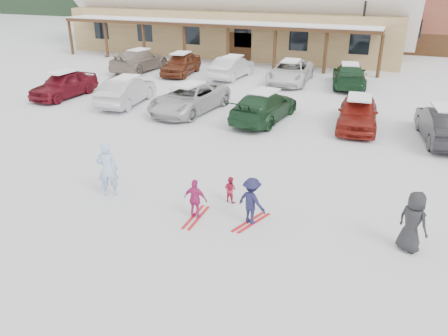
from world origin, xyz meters
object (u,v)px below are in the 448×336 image
at_px(lamp_post, 364,15).
at_px(parked_car_7, 139,60).
at_px(bystander_dark, 413,222).
at_px(parked_car_1, 126,91).
at_px(toddler_red, 230,189).
at_px(parked_car_3, 264,106).
at_px(parked_car_11, 349,75).
at_px(parked_car_8, 181,64).
at_px(parked_car_10, 290,72).
at_px(parked_car_4, 358,113).
at_px(parked_car_9, 232,67).
at_px(day_lodge, 238,4).
at_px(child_magenta, 195,199).
at_px(adult_skier, 108,169).
at_px(parked_car_5, 444,125).
at_px(parked_car_0, 64,84).
at_px(parked_car_2, 190,98).
at_px(child_navy, 252,201).

bearing_deg(lamp_post, parked_car_7, -153.11).
xyz_separation_m(bystander_dark, parked_car_1, (-14.11, 8.94, -0.09)).
relative_size(toddler_red, parked_car_3, 0.17).
bearing_deg(parked_car_11, parked_car_8, -5.49).
bearing_deg(parked_car_10, parked_car_4, -59.50).
relative_size(parked_car_8, parked_car_9, 1.00).
height_order(bystander_dark, parked_car_1, bystander_dark).
xyz_separation_m(day_lodge, lamp_post, (10.98, -3.85, -0.22)).
xyz_separation_m(bystander_dark, parked_car_10, (-7.21, 17.07, -0.11)).
bearing_deg(parked_car_3, lamp_post, -93.86).
relative_size(child_magenta, parked_car_1, 0.28).
relative_size(lamp_post, adult_skier, 3.74).
bearing_deg(toddler_red, parked_car_1, -27.50).
height_order(lamp_post, child_magenta, lamp_post).
bearing_deg(parked_car_5, parked_car_10, -52.77).
height_order(parked_car_3, parked_car_4, parked_car_4).
bearing_deg(parked_car_11, parked_car_7, -6.03).
bearing_deg(parked_car_7, parked_car_3, 149.61).
distance_m(child_magenta, parked_car_8, 19.56).
bearing_deg(parked_car_0, parked_car_9, 52.41).
xyz_separation_m(parked_car_2, parked_car_4, (8.13, 0.43, 0.03)).
bearing_deg(parked_car_8, parked_car_9, -0.81).
distance_m(day_lodge, toddler_red, 29.00).
height_order(adult_skier, parked_car_11, adult_skier).
bearing_deg(parked_car_10, parked_car_8, -179.79).
relative_size(parked_car_0, parked_car_4, 1.01).
distance_m(child_navy, parked_car_1, 13.57).
xyz_separation_m(parked_car_9, parked_car_10, (3.94, 0.04, -0.01)).
xyz_separation_m(parked_car_5, parked_car_10, (-8.42, 8.17, -0.02)).
height_order(day_lodge, parked_car_0, day_lodge).
relative_size(lamp_post, parked_car_7, 1.28).
xyz_separation_m(toddler_red, parked_car_8, (-9.70, 16.02, 0.32)).
xyz_separation_m(toddler_red, parked_car_5, (6.31, 8.16, 0.31)).
height_order(parked_car_0, parked_car_8, parked_car_8).
distance_m(day_lodge, bystander_dark, 31.66).
bearing_deg(parked_car_9, lamp_post, -132.03).
xyz_separation_m(parked_car_1, parked_car_7, (-4.01, 7.78, 0.03)).
height_order(bystander_dark, parked_car_9, bystander_dark).
bearing_deg(toddler_red, parked_car_7, -36.00).
distance_m(toddler_red, parked_car_3, 8.31).
xyz_separation_m(day_lodge, parked_car_10, (7.47, -10.81, -3.24)).
bearing_deg(adult_skier, parked_car_2, -107.22).
distance_m(day_lodge, parked_car_9, 11.86).
height_order(parked_car_3, parked_car_11, parked_car_3).
distance_m(parked_car_0, parked_car_9, 10.74).
distance_m(toddler_red, parked_car_11, 16.67).
xyz_separation_m(parked_car_7, parked_car_9, (6.96, 0.31, -0.04)).
xyz_separation_m(child_magenta, parked_car_11, (2.07, 17.88, 0.09)).
distance_m(parked_car_2, parked_car_10, 8.74).
distance_m(toddler_red, parked_car_4, 9.09).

